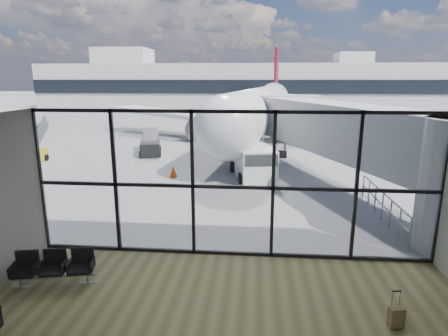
# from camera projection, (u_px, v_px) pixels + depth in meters

# --- Properties ---
(ground) EXTENTS (220.00, 220.00, 0.00)m
(ground) POSITION_uv_depth(u_px,v_px,m) (251.00, 120.00, 50.44)
(ground) COLOR slate
(ground) RESTS_ON ground
(lounge_shell) EXTENTS (12.02, 8.01, 4.51)m
(lounge_shell) POSITION_uv_depth(u_px,v_px,m) (215.00, 240.00, 6.41)
(lounge_shell) COLOR brown
(lounge_shell) RESTS_ON ground
(glass_curtain_wall) EXTENTS (12.10, 0.12, 4.50)m
(glass_curtain_wall) POSITION_uv_depth(u_px,v_px,m) (233.00, 185.00, 11.16)
(glass_curtain_wall) COLOR white
(glass_curtain_wall) RESTS_ON ground
(jet_bridge) EXTENTS (8.00, 16.50, 4.33)m
(jet_bridge) POSITION_uv_depth(u_px,v_px,m) (347.00, 136.00, 17.48)
(jet_bridge) COLOR #929597
(jet_bridge) RESTS_ON ground
(apron_railing) EXTENTS (0.06, 5.46, 1.11)m
(apron_railing) POSITION_uv_depth(u_px,v_px,m) (383.00, 202.00, 14.43)
(apron_railing) COLOR gray
(apron_railing) RESTS_ON ground
(far_terminal) EXTENTS (80.00, 12.20, 11.00)m
(far_terminal) POSITION_uv_depth(u_px,v_px,m) (251.00, 85.00, 70.80)
(far_terminal) COLOR #A8A9A4
(far_terminal) RESTS_ON ground
(tree_0) EXTENTS (4.95, 4.95, 7.12)m
(tree_0) POSITION_uv_depth(u_px,v_px,m) (54.00, 82.00, 84.15)
(tree_0) COLOR #382619
(tree_0) RESTS_ON ground
(tree_1) EXTENTS (5.61, 5.61, 8.07)m
(tree_1) POSITION_uv_depth(u_px,v_px,m) (79.00, 79.00, 83.50)
(tree_1) COLOR #382619
(tree_1) RESTS_ON ground
(tree_2) EXTENTS (6.27, 6.27, 9.03)m
(tree_2) POSITION_uv_depth(u_px,v_px,m) (105.00, 76.00, 82.85)
(tree_2) COLOR #382619
(tree_2) RESTS_ON ground
(tree_3) EXTENTS (4.95, 4.95, 7.12)m
(tree_3) POSITION_uv_depth(u_px,v_px,m) (132.00, 82.00, 82.64)
(tree_3) COLOR #382619
(tree_3) RESTS_ON ground
(tree_4) EXTENTS (5.61, 5.61, 8.07)m
(tree_4) POSITION_uv_depth(u_px,v_px,m) (158.00, 79.00, 81.99)
(tree_4) COLOR #382619
(tree_4) RESTS_ON ground
(tree_5) EXTENTS (6.27, 6.27, 9.03)m
(tree_5) POSITION_uv_depth(u_px,v_px,m) (185.00, 76.00, 81.34)
(tree_5) COLOR #382619
(tree_5) RESTS_ON ground
(seating_row) EXTENTS (2.08, 0.99, 0.92)m
(seating_row) POSITION_uv_depth(u_px,v_px,m) (54.00, 265.00, 9.95)
(seating_row) COLOR gray
(seating_row) RESTS_ON ground
(suitcase) EXTENTS (0.34, 0.27, 0.85)m
(suitcase) POSITION_uv_depth(u_px,v_px,m) (396.00, 318.00, 8.18)
(suitcase) COLOR brown
(suitcase) RESTS_ON ground
(airliner) EXTENTS (30.46, 35.45, 9.15)m
(airliner) POSITION_uv_depth(u_px,v_px,m) (262.00, 107.00, 34.32)
(airliner) COLOR silver
(airliner) RESTS_ON ground
(service_van) EXTENTS (2.65, 4.41, 1.79)m
(service_van) POSITION_uv_depth(u_px,v_px,m) (254.00, 162.00, 20.54)
(service_van) COLOR silver
(service_van) RESTS_ON ground
(belt_loader) EXTENTS (2.10, 3.88, 1.70)m
(belt_loader) POSITION_uv_depth(u_px,v_px,m) (150.00, 147.00, 27.05)
(belt_loader) COLOR black
(belt_loader) RESTS_ON ground
(mobile_stairs) EXTENTS (2.06, 3.49, 2.35)m
(mobile_stairs) POSITION_uv_depth(u_px,v_px,m) (27.00, 155.00, 24.00)
(mobile_stairs) COLOR gold
(mobile_stairs) RESTS_ON ground
(traffic_cone_a) EXTENTS (0.46, 0.46, 0.65)m
(traffic_cone_a) POSITION_uv_depth(u_px,v_px,m) (173.00, 171.00, 20.90)
(traffic_cone_a) COLOR #E9520C
(traffic_cone_a) RESTS_ON ground
(traffic_cone_b) EXTENTS (0.47, 0.47, 0.66)m
(traffic_cone_b) POSITION_uv_depth(u_px,v_px,m) (267.00, 152.00, 26.44)
(traffic_cone_b) COLOR #D5630B
(traffic_cone_b) RESTS_ON ground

